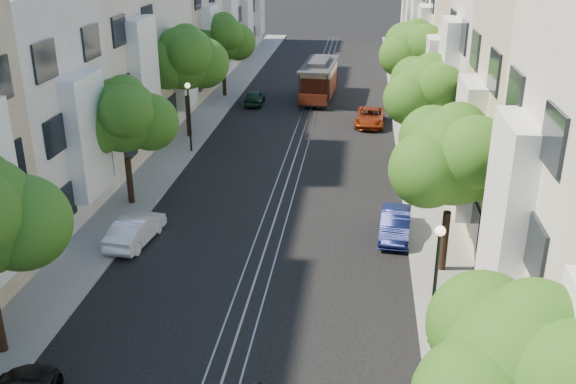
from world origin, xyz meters
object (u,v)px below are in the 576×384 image
(parked_car_w_mid, at_px, (136,230))
(cable_car, at_px, (319,78))
(tree_e_a, at_px, (528,375))
(tree_e_c, at_px, (429,92))
(parked_car_e_mid, at_px, (395,224))
(lamp_west, at_px, (189,107))
(parked_car_w_far, at_px, (254,97))
(tree_e_b, at_px, (455,158))
(lamp_east, at_px, (437,268))
(parked_car_e_far, at_px, (370,117))
(tree_w_c, at_px, (186,59))
(tree_e_d, at_px, (415,50))
(tree_w_b, at_px, (124,118))
(tree_w_d, at_px, (223,39))

(parked_car_w_mid, bearing_deg, cable_car, -96.52)
(tree_e_a, xyz_separation_m, tree_e_c, (0.00, 23.00, 0.20))
(tree_e_c, xyz_separation_m, parked_car_e_mid, (-1.78, -8.05, -4.01))
(lamp_west, height_order, parked_car_w_far, lamp_west)
(parked_car_e_mid, bearing_deg, tree_e_b, -54.16)
(lamp_east, relative_size, parked_car_e_far, 1.00)
(tree_w_c, height_order, parked_car_w_mid, tree_w_c)
(tree_e_a, distance_m, parked_car_w_far, 38.83)
(parked_car_e_far, bearing_deg, tree_e_c, -69.15)
(parked_car_e_mid, relative_size, parked_car_w_mid, 0.98)
(tree_e_a, relative_size, tree_e_c, 0.96)
(tree_e_d, bearing_deg, tree_w_b, -130.27)
(tree_e_d, relative_size, parked_car_w_far, 2.03)
(lamp_east, height_order, parked_car_w_mid, lamp_east)
(tree_w_b, height_order, tree_w_d, tree_w_d)
(tree_e_d, bearing_deg, lamp_west, -146.50)
(tree_w_b, xyz_separation_m, cable_car, (7.53, 22.21, -2.69))
(tree_w_c, distance_m, parked_car_w_far, 10.28)
(tree_w_c, relative_size, lamp_west, 1.71)
(parked_car_w_mid, relative_size, parked_car_w_far, 1.09)
(lamp_west, xyz_separation_m, parked_car_w_mid, (0.70, -11.94, -2.24))
(tree_w_d, distance_m, lamp_west, 14.11)
(tree_w_c, relative_size, lamp_east, 1.71)
(tree_e_a, relative_size, tree_w_d, 0.96)
(tree_w_b, distance_m, parked_car_w_far, 20.39)
(tree_e_b, height_order, parked_car_e_mid, tree_e_b)
(parked_car_e_far, bearing_deg, tree_w_c, -156.09)
(tree_e_b, height_order, parked_car_w_far, tree_e_b)
(tree_e_c, distance_m, parked_car_w_far, 18.54)
(tree_e_a, xyz_separation_m, lamp_east, (-0.96, 7.02, -1.55))
(tree_e_a, bearing_deg, cable_car, 99.94)
(tree_e_c, height_order, parked_car_e_mid, tree_e_c)
(cable_car, xyz_separation_m, parked_car_e_far, (4.01, -6.96, -1.13))
(tree_e_c, height_order, cable_car, tree_e_c)
(tree_e_a, relative_size, parked_car_e_far, 1.51)
(tree_e_d, bearing_deg, parked_car_e_far, -148.61)
(tree_e_c, relative_size, tree_w_b, 1.04)
(tree_e_a, xyz_separation_m, tree_w_d, (-14.40, 39.00, 0.20))
(parked_car_e_mid, bearing_deg, parked_car_w_far, 119.03)
(tree_e_b, distance_m, cable_car, 28.23)
(tree_e_b, bearing_deg, lamp_east, -100.93)
(tree_e_a, distance_m, parked_car_w_mid, 18.73)
(tree_e_d, distance_m, parked_car_e_mid, 19.60)
(tree_e_b, height_order, parked_car_w_mid, tree_e_b)
(tree_e_a, xyz_separation_m, parked_car_e_mid, (-1.78, 14.95, -3.81))
(lamp_east, bearing_deg, tree_w_c, 122.65)
(tree_e_d, bearing_deg, parked_car_w_far, 166.33)
(tree_e_a, distance_m, tree_e_c, 23.00)
(tree_e_d, xyz_separation_m, lamp_east, (-0.96, -26.98, -2.02))
(parked_car_e_mid, bearing_deg, cable_car, 106.59)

